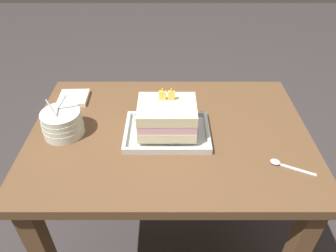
% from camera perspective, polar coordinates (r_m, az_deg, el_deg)
% --- Properties ---
extents(ground_plane, '(8.00, 8.00, 0.00)m').
position_cam_1_polar(ground_plane, '(1.71, 0.16, -20.81)').
color(ground_plane, '#383333').
extents(dining_table, '(1.00, 0.71, 0.75)m').
position_cam_1_polar(dining_table, '(1.22, 0.21, -5.50)').
color(dining_table, brown).
rests_on(dining_table, ground_plane).
extents(foil_tray, '(0.30, 0.22, 0.02)m').
position_cam_1_polar(foil_tray, '(1.12, -0.23, -1.21)').
color(foil_tray, silver).
rests_on(foil_tray, dining_table).
extents(birthday_cake, '(0.20, 0.16, 0.15)m').
position_cam_1_polar(birthday_cake, '(1.07, -0.24, 1.66)').
color(birthday_cake, beige).
rests_on(birthday_cake, foil_tray).
extents(bowl_stack, '(0.14, 0.14, 0.15)m').
position_cam_1_polar(bowl_stack, '(1.16, -18.67, 0.50)').
color(bowl_stack, silver).
rests_on(bowl_stack, dining_table).
extents(serving_spoon_near_tray, '(0.14, 0.08, 0.01)m').
position_cam_1_polar(serving_spoon_near_tray, '(1.06, 19.69, -6.45)').
color(serving_spoon_near_tray, silver).
rests_on(serving_spoon_near_tray, dining_table).
extents(napkin_pile, '(0.12, 0.12, 0.02)m').
position_cam_1_polar(napkin_pile, '(1.35, -16.83, 4.90)').
color(napkin_pile, silver).
rests_on(napkin_pile, dining_table).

